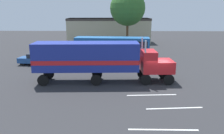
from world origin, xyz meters
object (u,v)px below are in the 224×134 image
Objects in this scene: parked_car at (36,59)px; tree_left at (128,8)px; person_bystander at (93,67)px; parked_bus at (112,46)px; semi_truck at (97,58)px.

tree_left is (13.14, 12.37, 6.89)m from parked_car.
person_bystander is at bearing -105.61° from tree_left.
tree_left is at bearing 73.51° from parked_bus.
semi_truck reaches higher than parked_bus.
parked_car is (-8.43, 4.47, -0.09)m from person_bystander.
person_bystander is 18.76m from tree_left.
person_bystander reaches higher than parked_car.
parked_car is at bearing 141.04° from semi_truck.
semi_truck is 8.75× the size of person_bystander.
parked_bus is (1.26, 10.84, -0.46)m from semi_truck.
semi_truck is at bearing -38.96° from parked_car.
parked_car is at bearing 152.07° from person_bystander.
parked_bus is (2.05, 7.86, 1.17)m from person_bystander.
person_bystander is 0.15× the size of tree_left.
parked_car is (-9.22, 7.45, -1.72)m from semi_truck.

